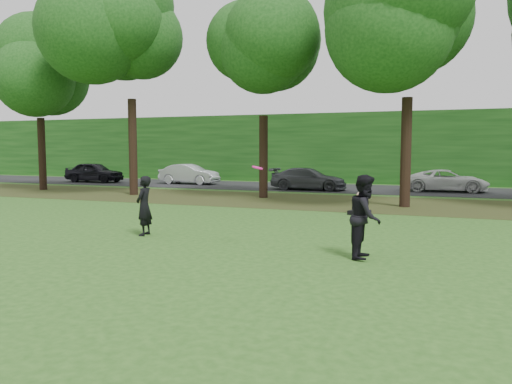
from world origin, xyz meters
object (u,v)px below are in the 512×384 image
Objects in this scene: player_right at (366,217)px; seated_person at (358,206)px; player_left at (144,206)px; frisbee at (257,168)px.

seated_person is at bearing 11.04° from player_right.
frisbee is at bearing 71.09° from player_left.
frisbee is (3.76, -0.76, 1.17)m from player_left.
player_left is 4.53× the size of frisbee.
seated_person is (1.19, 7.65, -1.72)m from frisbee.
seated_person is (4.95, 6.89, -0.54)m from player_left.
player_left is at bearing -107.67° from seated_person.
player_left is 2.06× the size of seated_person.
frisbee is (-2.62, -0.04, 1.08)m from player_right.
seated_person is (-1.43, 7.61, -0.64)m from player_right.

